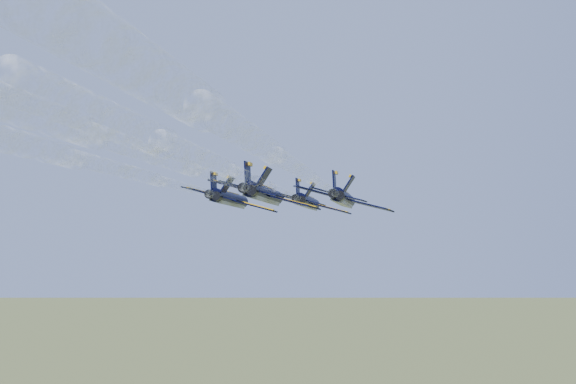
# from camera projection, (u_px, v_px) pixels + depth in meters

# --- Properties ---
(jet_lead) EXTENTS (14.24, 18.98, 5.18)m
(jet_lead) POSITION_uv_depth(u_px,v_px,m) (308.00, 202.00, 116.45)
(jet_lead) COLOR black
(jet_left) EXTENTS (14.24, 18.98, 5.18)m
(jet_left) POSITION_uv_depth(u_px,v_px,m) (230.00, 199.00, 103.61)
(jet_left) COLOR black
(jet_right) EXTENTS (14.24, 18.98, 5.18)m
(jet_right) POSITION_uv_depth(u_px,v_px,m) (344.00, 198.00, 101.69)
(jet_right) COLOR black
(jet_slot) EXTENTS (14.24, 18.98, 5.18)m
(jet_slot) POSITION_uv_depth(u_px,v_px,m) (264.00, 194.00, 88.80)
(jet_slot) COLOR black
(smoke_trail_lead) EXTENTS (11.06, 77.57, 2.85)m
(smoke_trail_lead) POSITION_uv_depth(u_px,v_px,m) (191.00, 176.00, 58.78)
(smoke_trail_lead) COLOR white
(smoke_trail_right) EXTENTS (11.06, 77.57, 2.85)m
(smoke_trail_right) POSITION_uv_depth(u_px,v_px,m) (234.00, 159.00, 44.02)
(smoke_trail_right) COLOR white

